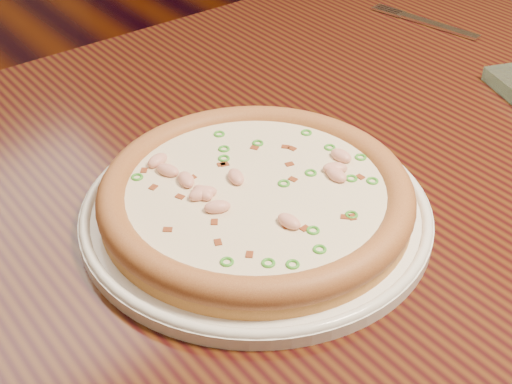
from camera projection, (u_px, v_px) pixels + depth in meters
hero_table at (311, 223)px, 0.83m from camera, size 1.20×0.80×0.75m
plate at (256, 210)px, 0.68m from camera, size 0.33×0.33×0.02m
pizza at (256, 194)px, 0.67m from camera, size 0.30×0.30×0.03m
fork at (428, 23)px, 1.05m from camera, size 0.05×0.18×0.00m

